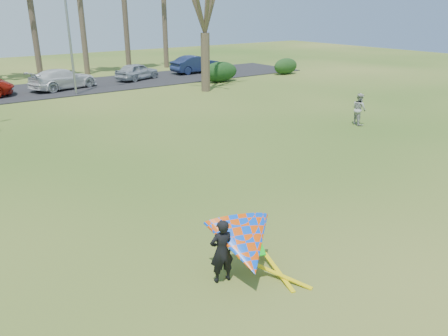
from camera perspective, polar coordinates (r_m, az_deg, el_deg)
ground at (r=12.25m, az=5.55°, el=-7.48°), size 100.00×100.00×0.00m
parking_strip at (r=34.29m, az=-23.51°, el=9.20°), size 46.00×7.00×0.06m
streetlight at (r=31.50m, az=-19.39°, el=17.05°), size 2.28×0.18×8.00m
hedge_near at (r=35.56m, az=-0.53°, el=12.44°), size 3.16×1.43×1.58m
hedge_far at (r=40.15m, az=8.06°, el=13.03°), size 2.51×1.18×1.40m
car_3 at (r=34.20m, az=-20.28°, el=10.87°), size 5.29×3.26×1.43m
car_4 at (r=37.01m, az=-11.29°, el=12.28°), size 4.24×2.93×1.34m
car_5 at (r=40.34m, az=-3.68°, el=13.39°), size 4.64×1.77×1.51m
pedestrian_a at (r=23.35m, az=17.23°, el=7.36°), size 0.81×0.93×1.61m
kite_flyer at (r=9.59m, az=2.58°, el=-10.13°), size 2.13×2.39×2.02m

